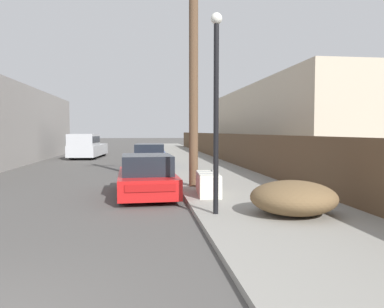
% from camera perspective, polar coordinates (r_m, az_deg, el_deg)
% --- Properties ---
extents(sidewalk_curb, '(4.20, 63.00, 0.12)m').
position_cam_1_polar(sidewalk_curb, '(27.23, -0.45, -0.66)').
color(sidewalk_curb, gray).
rests_on(sidewalk_curb, ground).
extents(discarded_fridge, '(0.74, 1.77, 0.68)m').
position_cam_1_polar(discarded_fridge, '(11.35, 2.46, -4.53)').
color(discarded_fridge, silver).
rests_on(discarded_fridge, sidewalk_curb).
extents(parked_sports_car_red, '(1.91, 4.25, 1.31)m').
position_cam_1_polar(parked_sports_car_red, '(11.91, -6.94, -3.49)').
color(parked_sports_car_red, red).
rests_on(parked_sports_car_red, ground).
extents(car_parked_mid, '(1.92, 4.54, 1.35)m').
position_cam_1_polar(car_parked_mid, '(20.69, -6.48, -0.41)').
color(car_parked_mid, '#2D478C').
rests_on(car_parked_mid, ground).
extents(pickup_truck, '(2.36, 5.90, 1.84)m').
position_cam_1_polar(pickup_truck, '(29.12, -15.75, 1.16)').
color(pickup_truck, silver).
rests_on(pickup_truck, ground).
extents(utility_pole, '(1.80, 0.31, 7.83)m').
position_cam_1_polar(utility_pole, '(13.13, 0.24, 12.73)').
color(utility_pole, brown).
rests_on(utility_pole, sidewalk_curb).
extents(street_lamp, '(0.26, 0.26, 4.57)m').
position_cam_1_polar(street_lamp, '(8.63, 3.70, 8.47)').
color(street_lamp, black).
rests_on(street_lamp, sidewalk_curb).
extents(brush_pile, '(1.98, 1.90, 0.78)m').
position_cam_1_polar(brush_pile, '(8.93, 15.20, -6.44)').
color(brush_pile, brown).
rests_on(brush_pile, sidewalk_curb).
extents(wooden_fence, '(0.08, 46.63, 1.76)m').
position_cam_1_polar(wooden_fence, '(25.58, 4.42, 1.17)').
color(wooden_fence, brown).
rests_on(wooden_fence, sidewalk_curb).
extents(building_right_house, '(6.00, 22.24, 5.11)m').
position_cam_1_polar(building_right_house, '(27.70, 13.80, 4.47)').
color(building_right_house, beige).
rests_on(building_right_house, ground).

